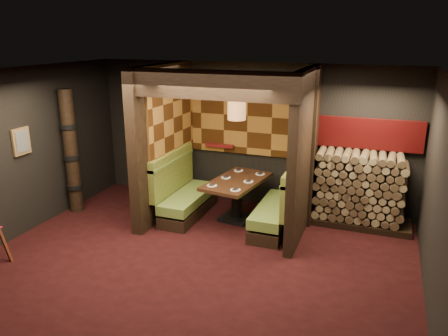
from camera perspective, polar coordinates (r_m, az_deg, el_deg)
The scene contains 22 objects.
floor at distance 6.86m, azimuth -3.90°, elevation -12.34°, with size 6.50×5.50×0.02m, color black.
ceiling at distance 6.00m, azimuth -4.46°, elevation 12.28°, with size 6.50×5.50×0.02m, color black.
wall_back at distance 8.78m, azimuth 3.35°, elevation 4.34°, with size 6.50×0.02×2.85m, color black.
wall_front at distance 4.15m, azimuth -20.54°, elevation -11.91°, with size 6.50×0.02×2.85m, color black.
wall_left at distance 8.16m, azimuth -25.49°, elevation 1.69°, with size 0.02×5.50×2.85m, color black.
wall_right at distance 5.81m, azimuth 26.65°, elevation -4.26°, with size 0.02×5.50×2.85m, color black.
partition_left at distance 8.29m, azimuth -7.93°, elevation 3.45°, with size 0.20×2.20×2.85m, color black.
partition_right at distance 7.48m, azimuth 10.46°, elevation 1.83°, with size 0.15×2.10×2.85m, color black.
header_beam at distance 6.67m, azimuth -2.04°, elevation 10.81°, with size 2.85×0.18×0.44m, color black.
tapa_back_panel at distance 8.66m, azimuth 3.14°, elevation 6.84°, with size 2.40×0.06×1.55m, color #996426.
tapa_side_panel at distance 8.30m, azimuth -6.74°, elevation 6.51°, with size 0.04×1.85×1.45m, color #996426.
lacquer_shelf at distance 8.93m, azimuth -0.57°, elevation 2.97°, with size 0.60×0.12×0.07m, color maroon.
booth_bench_left at distance 8.42m, azimuth -5.31°, elevation -3.55°, with size 0.68×1.60×1.14m.
booth_bench_right at distance 7.83m, azimuth 7.33°, elevation -5.25°, with size 0.68×1.60×1.14m.
dining_table at distance 8.13m, azimuth 1.70°, elevation -3.13°, with size 1.02×1.59×0.79m.
place_settings at distance 8.04m, azimuth 1.71°, elevation -1.48°, with size 0.80×1.26×0.03m.
pendant_lamp at distance 7.67m, azimuth 1.68°, elevation 7.99°, with size 0.32×0.32×0.93m.
framed_picture at distance 8.15m, azimuth -24.95°, elevation 3.17°, with size 0.05×0.36×0.46m.
totem_column at distance 8.85m, azimuth -19.32°, elevation 1.90°, with size 0.31×0.31×2.40m.
firewood_stack at distance 8.23m, azimuth 17.77°, elevation -2.75°, with size 1.73×0.70×1.36m.
mosaic_header at distance 8.29m, azimuth 18.51°, elevation 4.25°, with size 1.83×0.10×0.56m, color maroon.
bay_front_post at distance 7.72m, azimuth 11.47°, elevation 2.24°, with size 0.08×0.08×2.85m, color black.
Camera 1 is at (2.52, -5.43, 3.36)m, focal length 35.00 mm.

